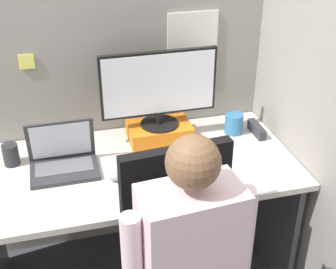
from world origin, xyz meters
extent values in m
cube|color=gray|center=(0.00, 0.77, 0.82)|extent=(2.01, 0.04, 1.63)
cube|color=white|center=(0.38, 0.74, 1.14)|extent=(0.26, 0.01, 0.38)
cube|color=#F4EA66|center=(-0.44, 0.74, 1.15)|extent=(0.07, 0.01, 0.07)
cube|color=#EA9EC6|center=(0.24, 0.74, 0.96)|extent=(0.07, 0.01, 0.07)
cube|color=gray|center=(0.78, 0.30, 0.82)|extent=(0.04, 1.39, 1.63)
cube|color=beige|center=(0.00, 0.37, 0.71)|extent=(1.51, 0.74, 0.03)
cube|color=#4C4C51|center=(0.72, 0.37, 0.35)|extent=(0.03, 0.63, 0.70)
cube|color=orange|center=(0.16, 0.57, 0.77)|extent=(0.32, 0.20, 0.09)
cylinder|color=black|center=(0.16, 0.57, 0.82)|extent=(0.19, 0.19, 0.01)
cylinder|color=black|center=(0.16, 0.57, 0.86)|extent=(0.04, 0.04, 0.06)
cube|color=black|center=(0.16, 0.58, 1.04)|extent=(0.58, 0.02, 0.33)
cube|color=silver|center=(0.16, 0.56, 1.04)|extent=(0.55, 0.00, 0.30)
cube|color=#2D2D33|center=(-0.33, 0.39, 0.74)|extent=(0.31, 0.21, 0.02)
cube|color=#5B5B60|center=(-0.33, 0.40, 0.75)|extent=(0.26, 0.12, 0.00)
cube|color=#2D2D33|center=(-0.33, 0.47, 0.85)|extent=(0.31, 0.05, 0.21)
cube|color=silver|center=(-0.33, 0.47, 0.85)|extent=(0.27, 0.04, 0.18)
ellipsoid|color=gray|center=(-0.11, 0.27, 0.75)|extent=(0.07, 0.05, 0.04)
cube|color=#2D2D33|center=(0.67, 0.50, 0.75)|extent=(0.04, 0.16, 0.05)
cone|color=orange|center=(0.23, 0.15, 0.75)|extent=(0.05, 0.11, 0.05)
cylinder|color=green|center=(0.23, 0.21, 0.75)|extent=(0.03, 0.02, 0.03)
cube|color=black|center=(0.07, -0.07, 0.77)|extent=(0.44, 0.09, 0.59)
cube|color=silver|center=(0.05, -0.33, 0.83)|extent=(0.36, 0.23, 0.48)
sphere|color=brown|center=(0.05, -0.33, 1.17)|extent=(0.17, 0.17, 0.17)
cylinder|color=silver|center=(-0.15, -0.35, 0.83)|extent=(0.07, 0.07, 0.39)
cylinder|color=silver|center=(0.25, -0.31, 0.83)|extent=(0.07, 0.07, 0.39)
cylinder|color=teal|center=(0.56, 0.54, 0.78)|extent=(0.09, 0.09, 0.11)
cylinder|color=#28282D|center=(-0.57, 0.52, 0.78)|extent=(0.07, 0.07, 0.10)
camera|label=1|loc=(-0.33, -1.46, 1.95)|focal=50.00mm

